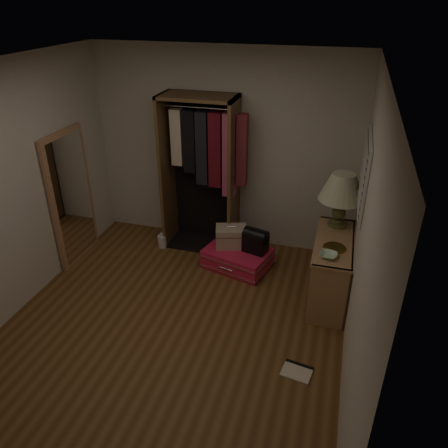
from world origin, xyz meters
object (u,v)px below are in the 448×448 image
(pink_suitcase, at_px, (238,258))
(black_bag, at_px, (256,240))
(console_bookshelf, at_px, (331,267))
(table_lamp, at_px, (342,188))
(floor_mirror, at_px, (72,198))
(open_wardrobe, at_px, (206,161))
(train_case, at_px, (231,236))
(white_jug, at_px, (162,241))

(pink_suitcase, xyz_separation_m, black_bag, (0.22, 0.03, 0.29))
(console_bookshelf, height_order, pink_suitcase, console_bookshelf)
(black_bag, bearing_deg, pink_suitcase, -157.87)
(table_lamp, bearing_deg, console_bookshelf, -90.52)
(floor_mirror, relative_size, black_bag, 5.11)
(open_wardrobe, relative_size, black_bag, 6.17)
(console_bookshelf, distance_m, table_lamp, 0.89)
(train_case, xyz_separation_m, white_jug, (-1.01, 0.10, -0.29))
(train_case, bearing_deg, table_lamp, -17.74)
(console_bookshelf, height_order, open_wardrobe, open_wardrobe)
(train_case, bearing_deg, black_bag, -24.66)
(open_wardrobe, distance_m, black_bag, 1.20)
(open_wardrobe, height_order, floor_mirror, open_wardrobe)
(pink_suitcase, bearing_deg, open_wardrobe, 156.27)
(console_bookshelf, xyz_separation_m, open_wardrobe, (-1.72, 0.73, 0.83))
(open_wardrobe, distance_m, table_lamp, 1.76)
(train_case, height_order, black_bag, black_bag)
(train_case, relative_size, table_lamp, 0.71)
(table_lamp, distance_m, white_jug, 2.55)
(floor_mirror, height_order, white_jug, floor_mirror)
(open_wardrobe, relative_size, train_case, 4.54)
(pink_suitcase, height_order, train_case, train_case)
(pink_suitcase, relative_size, train_case, 2.07)
(console_bookshelf, xyz_separation_m, black_bag, (-0.94, 0.32, 0.02))
(open_wardrobe, xyz_separation_m, pink_suitcase, (0.55, -0.44, -1.10))
(open_wardrobe, bearing_deg, floor_mirror, -153.26)
(console_bookshelf, height_order, white_jug, console_bookshelf)
(open_wardrobe, bearing_deg, pink_suitcase, -38.65)
(pink_suitcase, bearing_deg, floor_mirror, -156.18)
(black_bag, distance_m, white_jug, 1.38)
(pink_suitcase, height_order, black_bag, black_bag)
(train_case, xyz_separation_m, table_lamp, (1.27, -0.03, 0.83))
(black_bag, bearing_deg, console_bookshelf, -3.46)
(floor_mirror, bearing_deg, black_bag, 8.72)
(pink_suitcase, height_order, table_lamp, table_lamp)
(open_wardrobe, distance_m, white_jug, 1.29)
(train_case, distance_m, white_jug, 1.06)
(floor_mirror, bearing_deg, train_case, 11.48)
(console_bookshelf, height_order, train_case, console_bookshelf)
(floor_mirror, xyz_separation_m, black_bag, (2.30, 0.35, -0.44))
(open_wardrobe, distance_m, pink_suitcase, 1.31)
(open_wardrobe, height_order, white_jug, open_wardrobe)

